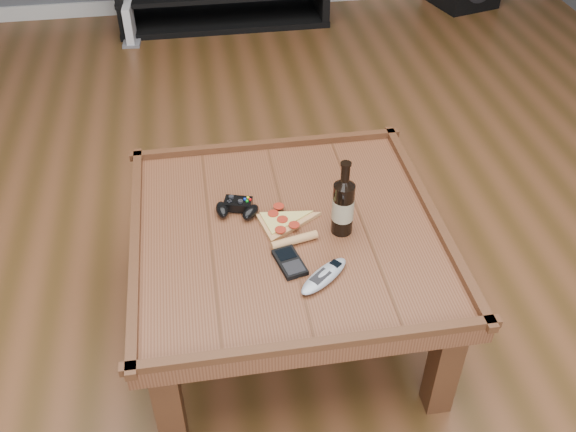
{
  "coord_description": "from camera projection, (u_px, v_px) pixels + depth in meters",
  "views": [
    {
      "loc": [
        -0.25,
        -1.55,
        1.82
      ],
      "look_at": [
        -0.0,
        -0.02,
        0.52
      ],
      "focal_mm": 40.0,
      "sensor_mm": 36.0,
      "label": 1
    }
  ],
  "objects": [
    {
      "name": "game_console",
      "position": [
        130.0,
        26.0,
        4.12
      ],
      "size": [
        0.12,
        0.2,
        0.25
      ],
      "rotation": [
        0.0,
        0.0,
        -0.07
      ],
      "color": "slate",
      "rests_on": "ground"
    },
    {
      "name": "remote_control",
      "position": [
        324.0,
        276.0,
        1.89
      ],
      "size": [
        0.19,
        0.17,
        0.03
      ],
      "rotation": [
        0.0,
        0.0,
        -0.88
      ],
      "color": "#969CA3",
      "rests_on": "coffee_table"
    },
    {
      "name": "beer_bottle",
      "position": [
        343.0,
        205.0,
        2.0
      ],
      "size": [
        0.07,
        0.07,
        0.27
      ],
      "color": "black",
      "rests_on": "coffee_table"
    },
    {
      "name": "pizza_slice",
      "position": [
        284.0,
        225.0,
        2.08
      ],
      "size": [
        0.22,
        0.3,
        0.03
      ],
      "rotation": [
        0.0,
        0.0,
        0.23
      ],
      "color": "tan",
      "rests_on": "coffee_table"
    },
    {
      "name": "smartphone",
      "position": [
        290.0,
        262.0,
        1.95
      ],
      "size": [
        0.1,
        0.14,
        0.02
      ],
      "rotation": [
        0.0,
        0.0,
        0.24
      ],
      "color": "black",
      "rests_on": "coffee_table"
    },
    {
      "name": "baseboard",
      "position": [
        221.0,
        1.0,
        4.6
      ],
      "size": [
        5.0,
        0.02,
        0.1
      ],
      "primitive_type": "cube",
      "color": "silver",
      "rests_on": "ground"
    },
    {
      "name": "game_controller",
      "position": [
        237.0,
        208.0,
        2.13
      ],
      "size": [
        0.16,
        0.13,
        0.04
      ],
      "rotation": [
        0.0,
        0.0,
        -0.29
      ],
      "color": "black",
      "rests_on": "coffee_table"
    },
    {
      "name": "ground",
      "position": [
        288.0,
        321.0,
        2.37
      ],
      "size": [
        6.0,
        6.0,
        0.0
      ],
      "primitive_type": "plane",
      "color": "#492F14",
      "rests_on": "ground"
    },
    {
      "name": "coffee_table",
      "position": [
        288.0,
        243.0,
        2.12
      ],
      "size": [
        1.03,
        1.03,
        0.48
      ],
      "color": "#522B17",
      "rests_on": "ground"
    }
  ]
}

